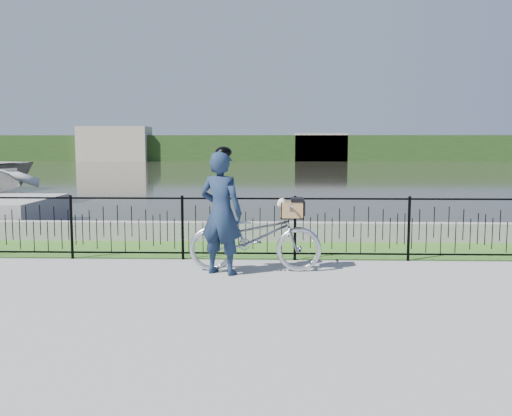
{
  "coord_description": "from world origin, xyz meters",
  "views": [
    {
      "loc": [
        0.63,
        -8.39,
        2.07
      ],
      "look_at": [
        0.33,
        1.0,
        1.0
      ],
      "focal_mm": 40.0,
      "sensor_mm": 36.0,
      "label": 1
    }
  ],
  "objects": [
    {
      "name": "cyclist",
      "position": [
        -0.21,
        0.51,
        0.99
      ],
      "size": [
        0.84,
        0.71,
        2.02
      ],
      "color": "#16253E",
      "rests_on": "ground"
    },
    {
      "name": "far_treeline",
      "position": [
        0.0,
        60.0,
        1.5
      ],
      "size": [
        120.0,
        6.0,
        3.0
      ],
      "primitive_type": "cube",
      "color": "#28471B",
      "rests_on": "ground"
    },
    {
      "name": "bicycle_rig",
      "position": [
        0.33,
        0.73,
        0.57
      ],
      "size": [
        2.14,
        0.75,
        1.22
      ],
      "color": "#ADB1B9",
      "rests_on": "ground"
    },
    {
      "name": "quay_wall",
      "position": [
        0.0,
        3.6,
        0.2
      ],
      "size": [
        60.0,
        0.3,
        0.4
      ],
      "primitive_type": "cube",
      "color": "gray",
      "rests_on": "ground"
    },
    {
      "name": "fence",
      "position": [
        0.0,
        1.6,
        0.58
      ],
      "size": [
        14.0,
        0.06,
        1.15
      ],
      "primitive_type": null,
      "color": "black",
      "rests_on": "ground"
    },
    {
      "name": "far_building_left",
      "position": [
        -18.0,
        58.0,
        2.0
      ],
      "size": [
        8.0,
        4.0,
        4.0
      ],
      "primitive_type": "cube",
      "color": "#AEA08B",
      "rests_on": "ground"
    },
    {
      "name": "ground",
      "position": [
        0.0,
        0.0,
        0.0
      ],
      "size": [
        120.0,
        120.0,
        0.0
      ],
      "primitive_type": "plane",
      "color": "gray",
      "rests_on": "ground"
    },
    {
      "name": "water",
      "position": [
        0.0,
        33.0,
        0.0
      ],
      "size": [
        120.0,
        120.0,
        0.0
      ],
      "primitive_type": "plane",
      "color": "#27271D",
      "rests_on": "ground"
    },
    {
      "name": "grass_strip",
      "position": [
        0.0,
        2.6,
        0.0
      ],
      "size": [
        60.0,
        2.0,
        0.01
      ],
      "primitive_type": "cube",
      "color": "#3A6D22",
      "rests_on": "ground"
    },
    {
      "name": "far_building_right",
      "position": [
        6.0,
        58.5,
        1.6
      ],
      "size": [
        6.0,
        3.0,
        3.2
      ],
      "primitive_type": "cube",
      "color": "#AEA08B",
      "rests_on": "ground"
    }
  ]
}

